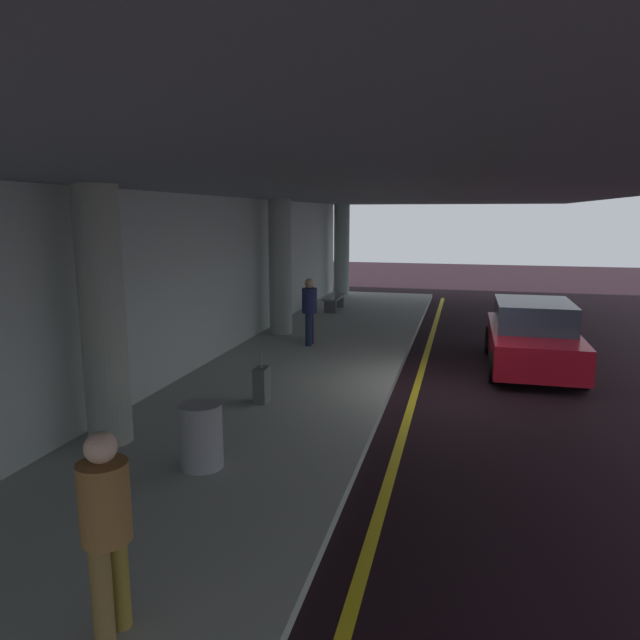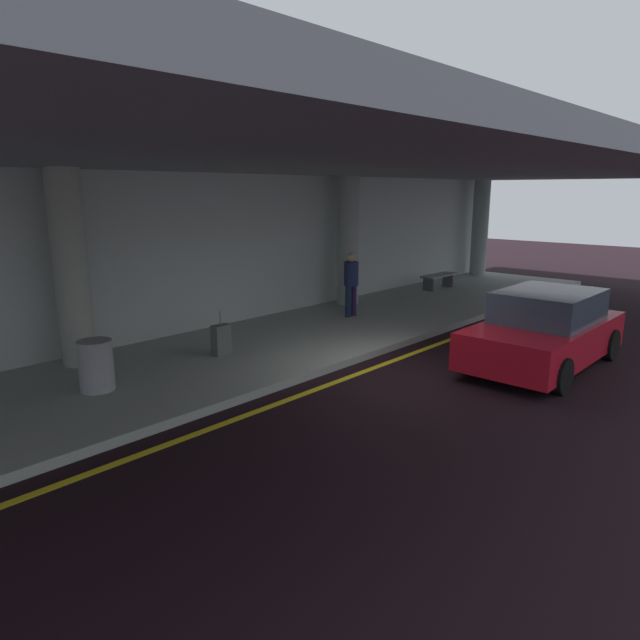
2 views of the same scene
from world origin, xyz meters
name	(u,v)px [view 1 (image 1 of 2)]	position (x,y,z in m)	size (l,w,h in m)	color
ground_plane	(445,393)	(0.00, 0.00, 0.00)	(60.00, 60.00, 0.00)	black
sidewalk	(292,378)	(0.00, 3.10, 0.07)	(26.00, 4.20, 0.15)	#939B94
lane_stripe_yellow	(416,391)	(0.00, 0.57, 0.00)	(26.00, 0.14, 0.01)	yellow
support_column_left_mid	(103,318)	(-4.00, 4.62, 1.97)	(0.62, 0.62, 3.65)	#989C91
support_column_center	(280,267)	(4.00, 4.62, 1.97)	(0.62, 0.62, 3.65)	#919A93
support_column_right_mid	(342,250)	(12.00, 4.62, 1.97)	(0.62, 0.62, 3.65)	#8FA19B
ceiling_overhang	(315,185)	(0.00, 2.60, 3.95)	(28.00, 13.20, 0.30)	gray
terminal_back_wall	(188,287)	(0.00, 5.35, 1.90)	(26.00, 0.30, 3.80)	#ADB7B2
car_red	(532,337)	(2.37, -1.79, 0.71)	(4.10, 1.92, 1.50)	#B41120
traveler_with_luggage	(310,307)	(2.75, 3.46, 1.11)	(0.38, 0.38, 1.68)	#122138
person_waiting_for_ride	(106,522)	(-7.47, 2.28, 1.11)	(0.38, 0.38, 1.68)	olive
suitcase_upright_primary	(262,385)	(-1.79, 3.09, 0.46)	(0.36, 0.22, 0.90)	#545954
bench_metal	(334,300)	(8.14, 4.04, 0.50)	(1.60, 0.50, 0.48)	slate
trash_bin_steel	(201,435)	(-4.47, 2.96, 0.57)	(0.56, 0.56, 0.85)	gray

